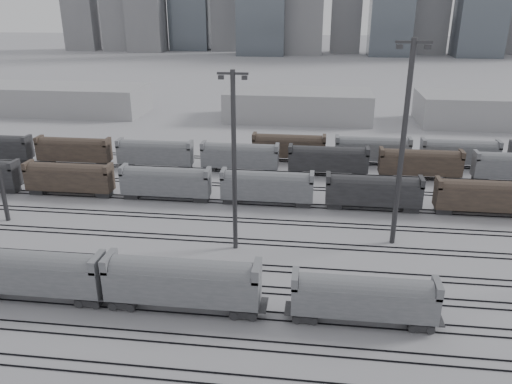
# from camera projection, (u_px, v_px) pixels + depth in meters

# --- Properties ---
(ground) EXTENTS (900.00, 900.00, 0.00)m
(ground) POSITION_uv_depth(u_px,v_px,m) (162.00, 314.00, 53.61)
(ground) COLOR #A9A8AD
(ground) RESTS_ON ground
(tracks) EXTENTS (220.00, 71.50, 0.16)m
(tracks) POSITION_uv_depth(u_px,v_px,m) (199.00, 240.00, 69.77)
(tracks) COLOR black
(tracks) RESTS_ON ground
(hopper_car_a) EXTENTS (16.20, 3.22, 5.79)m
(hopper_car_a) POSITION_uv_depth(u_px,v_px,m) (32.00, 271.00, 54.97)
(hopper_car_a) COLOR black
(hopper_car_a) RESTS_ON ground
(hopper_car_b) EXTENTS (16.73, 3.32, 5.98)m
(hopper_car_b) POSITION_uv_depth(u_px,v_px,m) (182.00, 280.00, 52.93)
(hopper_car_b) COLOR black
(hopper_car_b) RESTS_ON ground
(hopper_car_c) EXTENTS (14.80, 2.94, 5.29)m
(hopper_car_c) POSITION_uv_depth(u_px,v_px,m) (364.00, 296.00, 50.86)
(hopper_car_c) COLOR black
(hopper_car_c) RESTS_ON ground
(light_mast_c) EXTENTS (3.81, 0.61, 23.79)m
(light_mast_c) POSITION_uv_depth(u_px,v_px,m) (234.00, 159.00, 63.29)
(light_mast_c) COLOR #343336
(light_mast_c) RESTS_ON ground
(light_mast_d) EXTENTS (4.37, 0.70, 27.34)m
(light_mast_d) POSITION_uv_depth(u_px,v_px,m) (403.00, 141.00, 64.04)
(light_mast_d) COLOR #343336
(light_mast_d) RESTS_ON ground
(bg_string_near) EXTENTS (151.00, 3.00, 5.60)m
(bg_string_near) POSITION_uv_depth(u_px,v_px,m) (267.00, 188.00, 81.26)
(bg_string_near) COLOR slate
(bg_string_near) RESTS_ON ground
(bg_string_mid) EXTENTS (151.00, 3.00, 5.60)m
(bg_string_mid) POSITION_uv_depth(u_px,v_px,m) (328.00, 161.00, 94.88)
(bg_string_mid) COLOR black
(bg_string_mid) RESTS_ON ground
(bg_string_far) EXTENTS (66.00, 3.00, 5.60)m
(bg_string_far) POSITION_uv_depth(u_px,v_px,m) (415.00, 152.00, 100.23)
(bg_string_far) COLOR brown
(bg_string_far) RESTS_ON ground
(warehouse_left) EXTENTS (50.00, 18.00, 8.00)m
(warehouse_left) POSITION_uv_depth(u_px,v_px,m) (61.00, 99.00, 147.06)
(warehouse_left) COLOR #9D9D9F
(warehouse_left) RESTS_ON ground
(warehouse_mid) EXTENTS (40.00, 18.00, 8.00)m
(warehouse_mid) POSITION_uv_depth(u_px,v_px,m) (298.00, 105.00, 138.86)
(warehouse_mid) COLOR #9D9D9F
(warehouse_mid) RESTS_ON ground
(warehouse_right) EXTENTS (35.00, 18.00, 8.00)m
(warehouse_right) POSITION_uv_depth(u_px,v_px,m) (485.00, 110.00, 133.00)
(warehouse_right) COLOR #9D9D9F
(warehouse_right) RESTS_ON ground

